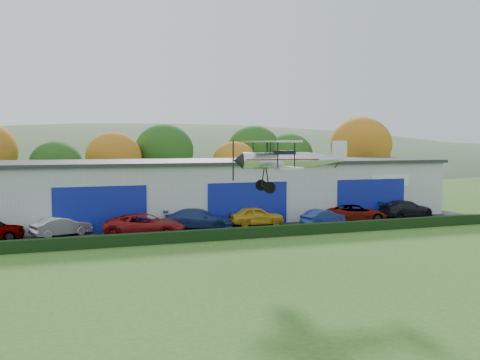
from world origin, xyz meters
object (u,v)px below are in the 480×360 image
object	(u,v)px
car_6	(357,213)
hangar	(226,188)
car_1	(61,226)
car_7	(406,209)
car_4	(257,216)
car_2	(145,225)
biplane	(286,159)
car_5	(323,217)
car_3	(199,219)

from	to	relation	value
car_6	hangar	bearing A→B (deg)	66.68
car_1	car_7	distance (m)	30.25
hangar	car_7	size ratio (longest dim) A/B	7.64
hangar	car_4	xyz separation A→B (m)	(0.56, -6.55, -1.83)
car_1	car_2	size ratio (longest dim) A/B	0.72
hangar	biplane	xyz separation A→B (m)	(-3.41, -21.03, 3.38)
hangar	car_7	world-z (taller)	hangar
car_2	car_4	distance (m)	9.83
car_2	car_5	distance (m)	14.72
car_2	car_6	world-z (taller)	car_2
car_6	car_7	world-z (taller)	car_7
biplane	car_4	bearing A→B (deg)	81.78
car_5	car_7	xyz separation A→B (m)	(9.72, 2.04, 0.09)
car_3	hangar	bearing A→B (deg)	-13.12
car_5	car_7	distance (m)	9.93
hangar	car_6	size ratio (longest dim) A/B	7.81
hangar	car_6	world-z (taller)	hangar
car_4	car_5	size ratio (longest dim) A/B	1.11
car_7	car_1	bearing A→B (deg)	86.15
car_3	biplane	bearing A→B (deg)	-155.17
hangar	car_5	size ratio (longest dim) A/B	9.88
car_3	car_7	xyz separation A→B (m)	(19.79, -0.02, -0.02)
biplane	car_2	bearing A→B (deg)	121.54
car_4	car_7	distance (m)	14.82
hangar	car_3	world-z (taller)	hangar
hangar	biplane	bearing A→B (deg)	-99.20
car_6	car_2	bearing A→B (deg)	108.07
car_1	biplane	world-z (taller)	biplane
car_1	car_3	size ratio (longest dim) A/B	0.79
hangar	car_5	distance (m)	10.50
car_3	biplane	world-z (taller)	biplane
car_5	car_7	bearing A→B (deg)	-97.66
car_4	car_7	world-z (taller)	car_4
car_4	car_5	bearing A→B (deg)	-107.04
biplane	car_7	bearing A→B (deg)	44.66
car_3	car_5	distance (m)	10.29
hangar	car_4	size ratio (longest dim) A/B	8.93
car_5	car_6	xyz separation A→B (m)	(3.93, 1.16, 0.05)
car_7	biplane	size ratio (longest dim) A/B	0.71
car_7	biplane	distance (m)	24.27
car_3	car_6	xyz separation A→B (m)	(14.00, -0.91, -0.06)
car_2	biplane	world-z (taller)	biplane
car_3	car_4	world-z (taller)	car_3
car_5	car_3	bearing A→B (deg)	58.85
hangar	biplane	world-z (taller)	biplane
car_3	biplane	size ratio (longest dim) A/B	0.72
car_6	car_7	distance (m)	5.86
car_3	car_7	world-z (taller)	car_3
hangar	car_2	bearing A→B (deg)	-136.48
car_5	hangar	bearing A→B (deg)	13.74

